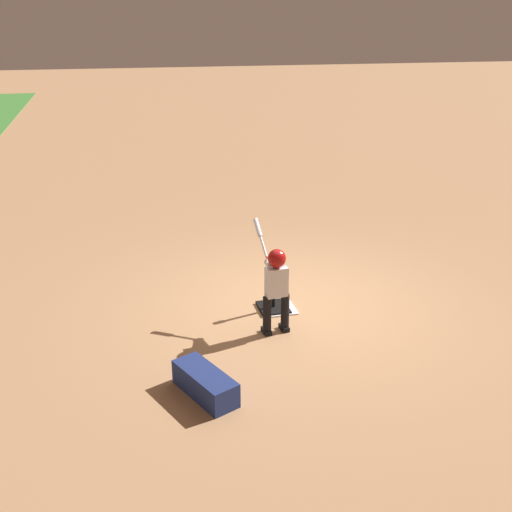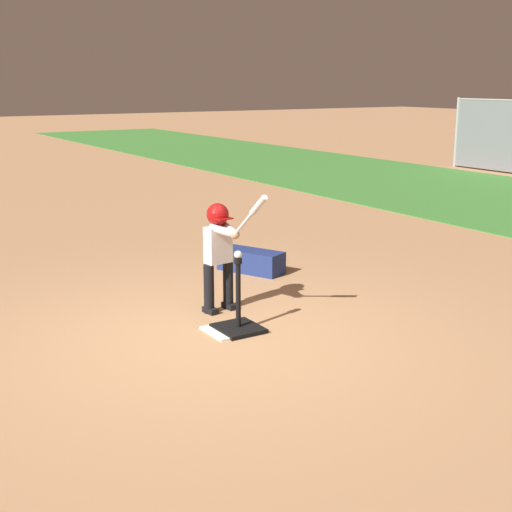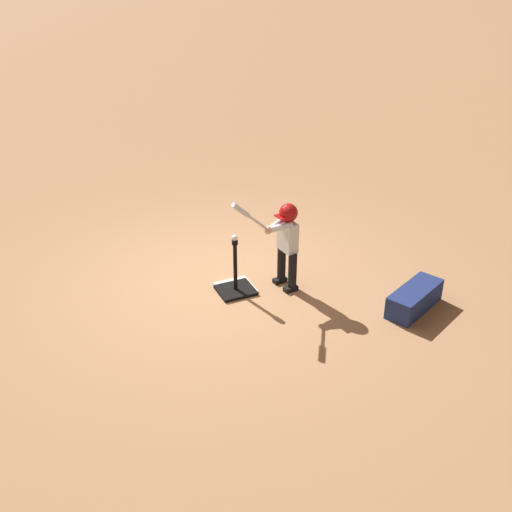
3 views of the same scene
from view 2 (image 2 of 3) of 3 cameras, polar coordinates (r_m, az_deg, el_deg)
name	(u,v)px [view 2 (image 2 of 3)]	position (r m, az deg, el deg)	size (l,w,h in m)	color
ground_plane	(211,341)	(6.67, -3.63, -6.77)	(90.00, 90.00, 0.00)	#AD7F56
home_plate	(230,330)	(6.91, -2.10, -5.93)	(0.44, 0.44, 0.02)	white
batting_tee	(238,321)	(6.89, -1.42, -5.23)	(0.45, 0.40, 0.72)	black
batter_child	(220,243)	(7.29, -2.90, 1.01)	(0.89, 0.37, 1.32)	black
baseball	(238,255)	(6.70, -1.45, 0.12)	(0.07, 0.07, 0.07)	white
equipment_bag	(251,261)	(8.96, -0.41, -0.40)	(0.84, 0.32, 0.28)	navy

